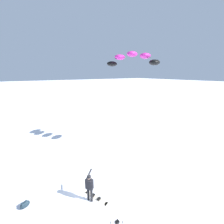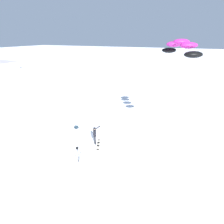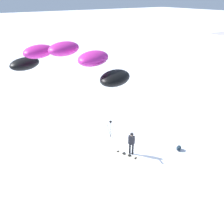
% 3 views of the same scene
% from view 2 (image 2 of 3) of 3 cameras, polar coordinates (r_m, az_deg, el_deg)
% --- Properties ---
extents(ground_plane, '(300.00, 300.00, 0.00)m').
position_cam_2_polar(ground_plane, '(15.56, -6.78, -10.17)').
color(ground_plane, white).
extents(snowboarder, '(0.69, 0.60, 1.75)m').
position_cam_2_polar(snowboarder, '(14.64, -6.09, -7.63)').
color(snowboarder, black).
rests_on(snowboarder, ground_plane).
extents(snowboard, '(1.69, 0.86, 0.10)m').
position_cam_2_polar(snowboard, '(15.05, -4.80, -11.32)').
color(snowboard, beige).
rests_on(snowboard, ground_plane).
extents(traction_kite, '(4.61, 3.33, 1.16)m').
position_cam_2_polar(traction_kite, '(14.20, 22.98, 20.32)').
color(traction_kite, black).
extents(gear_bag_large, '(0.45, 0.57, 0.34)m').
position_cam_2_polar(gear_bag_large, '(17.70, -12.49, -5.24)').
color(gear_bag_large, '#192833').
rests_on(gear_bag_large, ground_plane).
extents(camera_tripod, '(0.58, 0.52, 1.44)m').
position_cam_2_polar(camera_tripod, '(12.87, -12.05, -13.52)').
color(camera_tripod, '#262628').
rests_on(camera_tripod, ground_plane).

